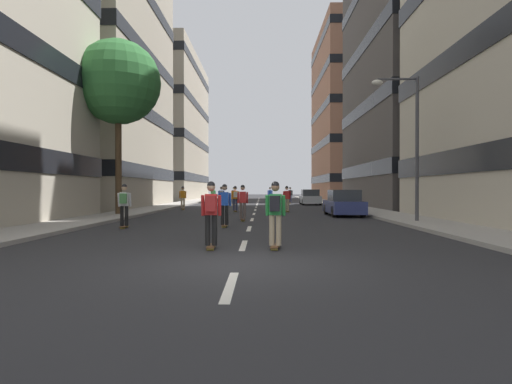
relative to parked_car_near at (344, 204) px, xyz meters
name	(u,v)px	position (x,y,z in m)	size (l,w,h in m)	color
ground_plane	(256,207)	(-5.28, 12.35, -0.70)	(171.02, 171.02, 0.00)	#28282B
sidewalk_left	(176,205)	(-13.07, 15.91, -0.63)	(2.60, 78.38, 0.14)	#9E9991
sidewalk_right	(338,205)	(2.50, 15.91, -0.63)	(2.60, 78.38, 0.14)	#9E9991
lane_markings	(257,206)	(-5.28, 14.35, -0.70)	(0.16, 67.20, 0.01)	silver
building_left_mid	(70,35)	(-21.48, 11.87, 14.25)	(14.34, 18.04, 29.72)	#B2A893
building_left_far	(151,128)	(-21.48, 39.16, 10.05)	(14.34, 23.99, 21.31)	#B2A893
building_right_mid	(445,23)	(10.91, 11.87, 15.12)	(14.34, 17.59, 31.46)	#4C4744
building_right_far	(367,115)	(10.91, 39.16, 11.93)	(14.34, 20.44, 25.07)	#9E6B51
parked_car_near	(344,204)	(0.00, 0.00, 0.00)	(1.82, 4.40, 1.52)	navy
parked_car_mid	(310,198)	(0.00, 17.56, 0.00)	(1.82, 4.40, 1.52)	#B2B7BF
street_tree_near	(118,83)	(-13.07, -0.51, 7.01)	(4.84, 4.84, 10.02)	#4C3823
streetlamp_right	(409,132)	(1.87, -5.64, 3.44)	(2.13, 0.30, 6.50)	#3F3F44
skater_0	(235,197)	(-6.61, 4.26, 0.32)	(0.56, 0.92, 1.78)	brown
skater_1	(213,194)	(-10.07, 21.05, 0.32)	(0.53, 0.90, 1.78)	brown
skater_2	(290,194)	(-1.73, 21.25, 0.29)	(0.55, 0.91, 1.78)	brown
skater_3	(243,201)	(-5.72, -4.06, 0.29)	(0.54, 0.91, 1.78)	brown
skater_4	(287,198)	(-3.08, 4.11, 0.29)	(0.56, 0.92, 1.78)	brown
skater_5	(183,197)	(-10.77, 7.13, 0.29)	(0.57, 0.92, 1.78)	brown
skater_6	(275,210)	(-4.42, -13.86, 0.32)	(0.55, 0.92, 1.78)	brown
skater_7	(211,210)	(-6.10, -13.89, 0.32)	(0.54, 0.91, 1.78)	brown
skater_8	(221,195)	(-8.24, 11.23, 0.32)	(0.57, 0.92, 1.78)	brown
skater_9	(225,203)	(-6.32, -7.43, 0.29)	(0.53, 0.90, 1.78)	brown
skater_10	(270,194)	(-3.92, 20.59, 0.29)	(0.54, 0.91, 1.78)	brown
skater_11	(124,203)	(-10.29, -8.07, 0.32)	(0.55, 0.92, 1.78)	brown
skater_12	(234,195)	(-7.53, 16.53, 0.32)	(0.57, 0.92, 1.78)	brown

